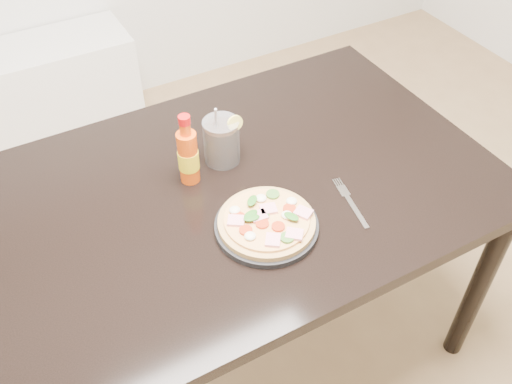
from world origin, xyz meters
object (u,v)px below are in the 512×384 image
pizza (267,221)px  fork (350,201)px  hot_sauce_bottle (188,156)px  plate (266,226)px  dining_table (235,208)px  cola_cup (222,142)px

pizza → fork: 0.24m
hot_sauce_bottle → plate: bearing=-70.7°
dining_table → plate: bearing=-90.0°
dining_table → plate: plate is taller
fork → hot_sauce_bottle: bearing=149.9°
plate → fork: (0.23, -0.02, -0.01)m
plate → cola_cup: cola_cup is taller
pizza → hot_sauce_bottle: 0.28m
pizza → cola_cup: 0.29m
cola_cup → pizza: bearing=-94.5°
hot_sauce_bottle → cola_cup: hot_sauce_bottle is taller
dining_table → pizza: size_ratio=5.87×
plate → pizza: 0.02m
dining_table → pizza: bearing=-89.9°
dining_table → hot_sauce_bottle: 0.20m
pizza → fork: pizza is taller
hot_sauce_bottle → fork: hot_sauce_bottle is taller
dining_table → pizza: (0.00, -0.17, 0.11)m
plate → pizza: pizza is taller
dining_table → cola_cup: 0.19m
dining_table → cola_cup: cola_cup is taller
hot_sauce_bottle → fork: (0.32, -0.28, -0.08)m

